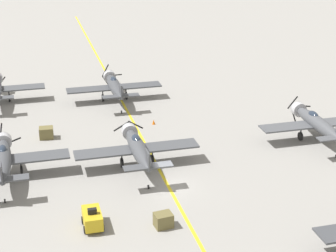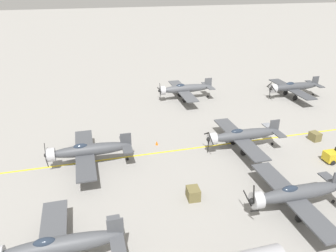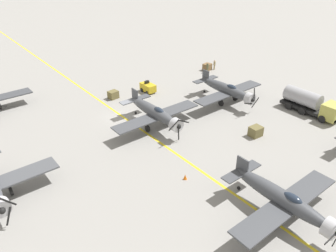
{
  "view_description": "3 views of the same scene",
  "coord_description": "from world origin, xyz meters",
  "px_view_note": "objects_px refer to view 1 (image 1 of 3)",
  "views": [
    {
      "loc": [
        -11.3,
        -42.96,
        24.18
      ],
      "look_at": [
        1.5,
        6.11,
        3.39
      ],
      "focal_mm": 60.0,
      "sensor_mm": 36.0,
      "label": 1
    },
    {
      "loc": [
        -35.33,
        23.43,
        20.63
      ],
      "look_at": [
        3.56,
        13.12,
        1.89
      ],
      "focal_mm": 35.0,
      "sensor_mm": 36.0,
      "label": 2
    },
    {
      "loc": [
        19.44,
        34.04,
        20.67
      ],
      "look_at": [
        -0.09,
        9.52,
        2.83
      ],
      "focal_mm": 35.0,
      "sensor_mm": 36.0,
      "label": 3
    }
  ],
  "objects_px": {
    "supply_crate_mid_lane": "(46,133)",
    "supply_crate_outboard": "(163,220)",
    "traffic_cone": "(154,122)",
    "airplane_mid_right": "(316,123)",
    "tow_tractor": "(92,218)",
    "airplane_mid_left": "(3,159)",
    "airplane_mid_center": "(138,148)",
    "airplane_far_center": "(115,86)"
  },
  "relations": [
    {
      "from": "supply_crate_mid_lane",
      "to": "airplane_far_center",
      "type": "bearing_deg",
      "value": 47.15
    },
    {
      "from": "airplane_mid_left",
      "to": "traffic_cone",
      "type": "xyz_separation_m",
      "value": [
        16.35,
        9.58,
        -1.74
      ]
    },
    {
      "from": "tow_tractor",
      "to": "supply_crate_outboard",
      "type": "height_order",
      "value": "tow_tractor"
    },
    {
      "from": "airplane_mid_center",
      "to": "airplane_far_center",
      "type": "bearing_deg",
      "value": 96.81
    },
    {
      "from": "airplane_mid_center",
      "to": "tow_tractor",
      "type": "distance_m",
      "value": 11.16
    },
    {
      "from": "airplane_mid_right",
      "to": "airplane_mid_center",
      "type": "bearing_deg",
      "value": 172.88
    },
    {
      "from": "airplane_mid_right",
      "to": "supply_crate_mid_lane",
      "type": "height_order",
      "value": "airplane_mid_right"
    },
    {
      "from": "supply_crate_mid_lane",
      "to": "airplane_mid_left",
      "type": "bearing_deg",
      "value": -116.22
    },
    {
      "from": "airplane_far_center",
      "to": "airplane_mid_center",
      "type": "xyz_separation_m",
      "value": [
        -1.01,
        -19.15,
        0.0
      ]
    },
    {
      "from": "airplane_far_center",
      "to": "supply_crate_mid_lane",
      "type": "bearing_deg",
      "value": -115.35
    },
    {
      "from": "airplane_mid_right",
      "to": "airplane_mid_center",
      "type": "height_order",
      "value": "same"
    },
    {
      "from": "tow_tractor",
      "to": "supply_crate_outboard",
      "type": "distance_m",
      "value": 5.59
    },
    {
      "from": "supply_crate_mid_lane",
      "to": "traffic_cone",
      "type": "height_order",
      "value": "supply_crate_mid_lane"
    },
    {
      "from": "tow_tractor",
      "to": "traffic_cone",
      "type": "distance_m",
      "value": 22.0
    },
    {
      "from": "airplane_mid_right",
      "to": "supply_crate_outboard",
      "type": "bearing_deg",
      "value": -159.52
    },
    {
      "from": "supply_crate_mid_lane",
      "to": "tow_tractor",
      "type": "bearing_deg",
      "value": -82.45
    },
    {
      "from": "airplane_mid_left",
      "to": "supply_crate_outboard",
      "type": "height_order",
      "value": "airplane_mid_left"
    },
    {
      "from": "airplane_mid_center",
      "to": "traffic_cone",
      "type": "distance_m",
      "value": 11.11
    },
    {
      "from": "airplane_far_center",
      "to": "airplane_mid_left",
      "type": "distance_m",
      "value": 22.84
    },
    {
      "from": "supply_crate_outboard",
      "to": "airplane_far_center",
      "type": "bearing_deg",
      "value": 87.64
    },
    {
      "from": "traffic_cone",
      "to": "airplane_mid_right",
      "type": "bearing_deg",
      "value": -29.14
    },
    {
      "from": "airplane_mid_center",
      "to": "supply_crate_mid_lane",
      "type": "xyz_separation_m",
      "value": [
        -8.14,
        9.28,
        -1.4
      ]
    },
    {
      "from": "airplane_far_center",
      "to": "airplane_mid_right",
      "type": "xyz_separation_m",
      "value": [
        18.59,
        -17.63,
        0.0
      ]
    },
    {
      "from": "traffic_cone",
      "to": "supply_crate_outboard",
      "type": "bearing_deg",
      "value": -101.21
    },
    {
      "from": "airplane_far_center",
      "to": "tow_tractor",
      "type": "xyz_separation_m",
      "value": [
        -6.65,
        -28.7,
        -1.22
      ]
    },
    {
      "from": "tow_tractor",
      "to": "supply_crate_mid_lane",
      "type": "xyz_separation_m",
      "value": [
        -2.5,
        18.83,
        -0.18
      ]
    },
    {
      "from": "airplane_mid_left",
      "to": "airplane_mid_center",
      "type": "bearing_deg",
      "value": -4.95
    },
    {
      "from": "airplane_far_center",
      "to": "airplane_mid_center",
      "type": "height_order",
      "value": "same"
    },
    {
      "from": "traffic_cone",
      "to": "airplane_far_center",
      "type": "bearing_deg",
      "value": 108.32
    },
    {
      "from": "airplane_mid_center",
      "to": "traffic_cone",
      "type": "xyz_separation_m",
      "value": [
        3.96,
        10.24,
        -1.74
      ]
    },
    {
      "from": "airplane_mid_center",
      "to": "supply_crate_outboard",
      "type": "relative_size",
      "value": 8.68
    },
    {
      "from": "airplane_far_center",
      "to": "airplane_mid_center",
      "type": "relative_size",
      "value": 1.0
    },
    {
      "from": "airplane_mid_left",
      "to": "traffic_cone",
      "type": "relative_size",
      "value": 21.82
    },
    {
      "from": "airplane_mid_left",
      "to": "tow_tractor",
      "type": "height_order",
      "value": "airplane_mid_left"
    },
    {
      "from": "tow_tractor",
      "to": "supply_crate_outboard",
      "type": "relative_size",
      "value": 1.88
    },
    {
      "from": "airplane_far_center",
      "to": "traffic_cone",
      "type": "distance_m",
      "value": 9.55
    },
    {
      "from": "airplane_mid_left",
      "to": "supply_crate_outboard",
      "type": "distance_m",
      "value": 16.83
    },
    {
      "from": "airplane_mid_right",
      "to": "supply_crate_outboard",
      "type": "height_order",
      "value": "airplane_mid_right"
    },
    {
      "from": "tow_tractor",
      "to": "supply_crate_mid_lane",
      "type": "height_order",
      "value": "tow_tractor"
    },
    {
      "from": "airplane_mid_left",
      "to": "supply_crate_mid_lane",
      "type": "height_order",
      "value": "airplane_mid_left"
    },
    {
      "from": "traffic_cone",
      "to": "airplane_mid_center",
      "type": "bearing_deg",
      "value": -111.17
    },
    {
      "from": "supply_crate_mid_lane",
      "to": "supply_crate_outboard",
      "type": "height_order",
      "value": "supply_crate_mid_lane"
    }
  ]
}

